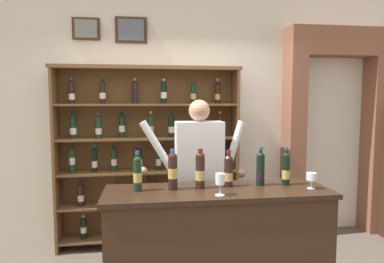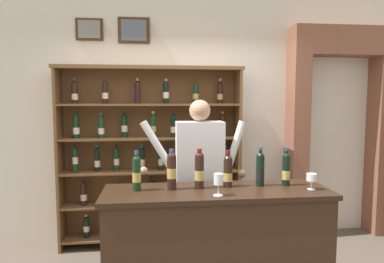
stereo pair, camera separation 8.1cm
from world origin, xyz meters
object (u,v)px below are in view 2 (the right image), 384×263
Objects in this scene: tasting_counter at (216,250)px; tasting_bottle_rosso at (199,170)px; shopkeeper at (199,168)px; tasting_bottle_vin_santo at (286,169)px; tasting_bottle_brunello at (228,171)px; tasting_bottle_riserva at (260,169)px; wine_glass_right at (312,178)px; tasting_bottle_prosecco at (137,173)px; wine_glass_left at (218,181)px; wine_shelf at (151,151)px; tasting_bottle_chianti at (172,170)px.

tasting_bottle_rosso is at bearing 156.07° from tasting_counter.
shopkeeper reaches higher than tasting_bottle_vin_santo.
tasting_bottle_brunello is at bearing 38.29° from tasting_counter.
tasting_counter is at bearing -23.93° from tasting_bottle_rosso.
tasting_counter is 5.58× the size of tasting_bottle_rosso.
tasting_bottle_riserva reaches higher than wine_glass_right.
wine_glass_left is (0.62, -0.22, -0.03)m from tasting_bottle_prosecco.
tasting_bottle_vin_santo is (0.74, 0.01, -0.02)m from tasting_bottle_rosso.
wine_glass_right is at bearing -8.85° from tasting_bottle_rosso.
wine_glass_left is at bearing -19.32° from tasting_bottle_prosecco.
tasting_bottle_brunello is 1.80× the size of wine_glass_left.
tasting_bottle_prosecco is at bearing 174.92° from wine_glass_right.
tasting_bottle_prosecco is (-0.64, 0.05, 0.65)m from tasting_counter.
wine_glass_left is at bearing -85.80° from shopkeeper.
wine_glass_left is at bearing -116.83° from tasting_bottle_brunello.
tasting_bottle_vin_santo is (1.14, -1.31, 0.02)m from wine_shelf.
tasting_bottle_rosso is at bearing 171.15° from wine_glass_right.
tasting_bottle_riserva reaches higher than tasting_bottle_rosso.
wine_glass_right is (0.15, -0.15, -0.04)m from tasting_bottle_vin_santo.
wine_shelf is at bearing 111.23° from tasting_counter.
tasting_bottle_prosecco is at bearing -179.26° from tasting_bottle_chianti.
shopkeeper is at bearing 82.14° from tasting_bottle_rosso.
wine_glass_right is at bearing -35.55° from shopkeeper.
tasting_bottle_riserva is at bearing 156.76° from wine_glass_right.
tasting_bottle_riserva is 2.54× the size of wine_glass_right.
tasting_bottle_brunello is at bearing 179.32° from tasting_bottle_riserva.
tasting_bottle_chianti is (-0.36, 0.05, 0.67)m from tasting_counter.
wine_shelf reaches higher than tasting_bottle_rosso.
wine_shelf is 1.17× the size of tasting_counter.
shopkeeper is 5.34× the size of tasting_bottle_vin_santo.
wine_glass_left is (-0.41, -0.25, -0.03)m from tasting_bottle_riserva.
tasting_bottle_prosecco is at bearing 160.68° from wine_glass_left.
wine_glass_right is (1.40, -0.12, -0.05)m from tasting_bottle_prosecco.
tasting_bottle_rosso is 0.26m from wine_glass_left.
tasting_bottle_chianti is (-0.29, -0.47, 0.09)m from shopkeeper.
tasting_bottle_brunello is at bearing 178.29° from tasting_bottle_vin_santo.
tasting_bottle_chianti is 0.99× the size of tasting_bottle_riserva.
tasting_bottle_riserva reaches higher than tasting_counter.
tasting_bottle_brunello reaches higher than tasting_counter.
tasting_bottle_chianti reaches higher than tasting_bottle_prosecco.
tasting_bottle_brunello is 0.29m from wine_glass_left.
wine_glass_left is at bearing -173.26° from wine_glass_right.
tasting_bottle_vin_santo is at bearing -1.71° from tasting_bottle_brunello.
wine_glass_left is at bearing -63.92° from tasting_bottle_rosso.
tasting_bottle_vin_santo is (0.61, 0.07, 0.65)m from tasting_counter.
tasting_bottle_riserva is (0.92, -1.30, 0.03)m from wine_shelf.
tasting_bottle_chianti reaches higher than wine_glass_left.
wine_shelf is 1.34m from tasting_bottle_chianti.
tasting_bottle_brunello is at bearing 5.99° from tasting_bottle_rosso.
wine_glass_right is at bearing -14.20° from tasting_bottle_brunello.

